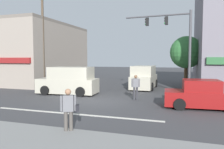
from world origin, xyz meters
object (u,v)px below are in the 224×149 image
at_px(van_crossing_center, 69,81).
at_px(sedan_approaching_near, 203,95).
at_px(street_tree, 186,52).
at_px(utility_pole_near_left, 43,40).
at_px(pedestrian_foreground_with_bag, 69,109).
at_px(pedestrian_mid_crossing, 136,86).
at_px(traffic_light_mast, 176,39).
at_px(van_crossing_rightbound, 144,78).

bearing_deg(van_crossing_center, sedan_approaching_near, -12.57).
bearing_deg(street_tree, utility_pole_near_left, -165.08).
xyz_separation_m(pedestrian_foreground_with_bag, pedestrian_mid_crossing, (0.91, 7.30, -0.00)).
bearing_deg(van_crossing_center, pedestrian_mid_crossing, -9.07).
distance_m(pedestrian_foreground_with_bag, pedestrian_mid_crossing, 7.35).
bearing_deg(traffic_light_mast, utility_pole_near_left, 175.80).
height_order(utility_pole_near_left, van_crossing_rightbound, utility_pole_near_left).
relative_size(van_crossing_center, van_crossing_rightbound, 1.02).
distance_m(utility_pole_near_left, van_crossing_rightbound, 10.07).
distance_m(traffic_light_mast, van_crossing_center, 8.67).
bearing_deg(sedan_approaching_near, van_crossing_center, 167.43).
distance_m(street_tree, pedestrian_foreground_with_bag, 14.98).
distance_m(sedan_approaching_near, pedestrian_mid_crossing, 4.20).
bearing_deg(utility_pole_near_left, van_crossing_rightbound, 14.61).
xyz_separation_m(traffic_light_mast, van_crossing_center, (-7.88, -1.74, -3.17)).
bearing_deg(van_crossing_center, street_tree, 34.73).
bearing_deg(van_crossing_rightbound, pedestrian_foreground_with_bag, -92.11).
bearing_deg(van_crossing_rightbound, pedestrian_mid_crossing, -85.83).
bearing_deg(sedan_approaching_near, utility_pole_near_left, 160.78).
height_order(van_crossing_rightbound, pedestrian_foreground_with_bag, van_crossing_rightbound).
bearing_deg(pedestrian_mid_crossing, street_tree, 64.77).
bearing_deg(van_crossing_center, pedestrian_foreground_with_bag, -60.96).
distance_m(street_tree, utility_pole_near_left, 13.30).
distance_m(street_tree, van_crossing_center, 10.83).
xyz_separation_m(van_crossing_rightbound, pedestrian_foreground_with_bag, (-0.48, -13.16, -0.05)).
xyz_separation_m(sedan_approaching_near, pedestrian_foreground_with_bag, (-4.92, -6.06, 0.24)).
bearing_deg(van_crossing_rightbound, traffic_light_mast, -48.70).
bearing_deg(traffic_light_mast, sedan_approaching_near, -67.73).
bearing_deg(traffic_light_mast, van_crossing_rightbound, 131.30).
bearing_deg(sedan_approaching_near, traffic_light_mast, 112.27).
relative_size(street_tree, van_crossing_center, 1.02).
bearing_deg(utility_pole_near_left, pedestrian_mid_crossing, -20.06).
bearing_deg(van_crossing_rightbound, utility_pole_near_left, -165.39).
relative_size(street_tree, pedestrian_mid_crossing, 2.88).
bearing_deg(pedestrian_foreground_with_bag, van_crossing_center, 119.04).
relative_size(van_crossing_rightbound, pedestrian_foreground_with_bag, 2.77).
distance_m(traffic_light_mast, pedestrian_mid_crossing, 4.81).
bearing_deg(sedan_approaching_near, street_tree, 95.33).
height_order(sedan_approaching_near, van_crossing_center, van_crossing_center).
height_order(van_crossing_center, pedestrian_mid_crossing, van_crossing_center).
xyz_separation_m(street_tree, van_crossing_rightbound, (-3.68, -1.03, -2.31)).
distance_m(van_crossing_center, pedestrian_foreground_with_bag, 9.34).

